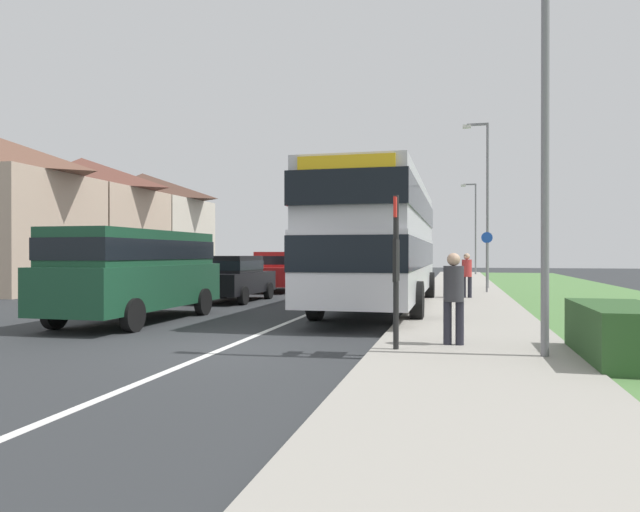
# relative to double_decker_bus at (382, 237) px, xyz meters

# --- Properties ---
(ground_plane) EXTENTS (120.00, 120.00, 0.00)m
(ground_plane) POSITION_rel_double_decker_bus_xyz_m (-1.78, -7.66, -2.14)
(ground_plane) COLOR #2D3033
(lane_marking_centre) EXTENTS (0.14, 60.00, 0.01)m
(lane_marking_centre) POSITION_rel_double_decker_bus_xyz_m (-1.78, 0.34, -2.14)
(lane_marking_centre) COLOR silver
(lane_marking_centre) RESTS_ON ground_plane
(pavement_near_side) EXTENTS (3.20, 68.00, 0.12)m
(pavement_near_side) POSITION_rel_double_decker_bus_xyz_m (2.42, -1.66, -2.08)
(pavement_near_side) COLOR #9E998E
(pavement_near_side) RESTS_ON ground_plane
(roadside_hedge) EXTENTS (1.10, 2.59, 0.90)m
(roadside_hedge) POSITION_rel_double_decker_bus_xyz_m (4.52, -7.77, -1.69)
(roadside_hedge) COLOR #2D5128
(roadside_hedge) RESTS_ON ground_plane
(double_decker_bus) EXTENTS (2.80, 11.54, 3.70)m
(double_decker_bus) POSITION_rel_double_decker_bus_xyz_m (0.00, 0.00, 0.00)
(double_decker_bus) COLOR #BCBCC1
(double_decker_bus) RESTS_ON ground_plane
(parked_van_dark_green) EXTENTS (2.11, 5.54, 2.21)m
(parked_van_dark_green) POSITION_rel_double_decker_bus_xyz_m (-5.43, -4.46, -0.83)
(parked_van_dark_green) COLOR #19472D
(parked_van_dark_green) RESTS_ON ground_plane
(parked_car_black) EXTENTS (1.96, 4.11, 1.58)m
(parked_car_black) POSITION_rel_double_decker_bus_xyz_m (-5.41, 1.55, -1.27)
(parked_car_black) COLOR black
(parked_car_black) RESTS_ON ground_plane
(parked_car_red) EXTENTS (1.90, 4.56, 1.73)m
(parked_car_red) POSITION_rel_double_decker_bus_xyz_m (-5.34, 7.02, -1.20)
(parked_car_red) COLOR #B21E1E
(parked_car_red) RESTS_ON ground_plane
(parked_car_silver) EXTENTS (1.92, 4.57, 1.63)m
(parked_car_silver) POSITION_rel_double_decker_bus_xyz_m (-5.43, 12.96, -1.24)
(parked_car_silver) COLOR #B7B7BC
(parked_car_silver) RESTS_ON ground_plane
(pedestrian_at_stop) EXTENTS (0.34, 0.34, 1.67)m
(pedestrian_at_stop) POSITION_rel_double_decker_bus_xyz_m (2.12, -7.07, -1.17)
(pedestrian_at_stop) COLOR #23232D
(pedestrian_at_stop) RESTS_ON ground_plane
(pedestrian_walking_away) EXTENTS (0.34, 0.34, 1.67)m
(pedestrian_walking_away) POSITION_rel_double_decker_bus_xyz_m (2.52, 3.64, -1.17)
(pedestrian_walking_away) COLOR #23232D
(pedestrian_walking_away) RESTS_ON ground_plane
(bus_stop_sign) EXTENTS (0.09, 0.52, 2.60)m
(bus_stop_sign) POSITION_rel_double_decker_bus_xyz_m (1.22, -7.74, -0.60)
(bus_stop_sign) COLOR black
(bus_stop_sign) RESTS_ON ground_plane
(cycle_route_sign) EXTENTS (0.44, 0.08, 2.52)m
(cycle_route_sign) POSITION_rel_double_decker_bus_xyz_m (3.35, 6.81, -0.72)
(cycle_route_sign) COLOR slate
(cycle_route_sign) RESTS_ON ground_plane
(street_lamp_near) EXTENTS (1.14, 0.20, 6.86)m
(street_lamp_near) POSITION_rel_double_decker_bus_xyz_m (3.35, -7.86, 1.83)
(street_lamp_near) COLOR slate
(street_lamp_near) RESTS_ON ground_plane
(street_lamp_mid) EXTENTS (1.14, 0.20, 7.49)m
(street_lamp_mid) POSITION_rel_double_decker_bus_xyz_m (3.40, 9.59, 2.15)
(street_lamp_mid) COLOR slate
(street_lamp_mid) RESTS_ON ground_plane
(street_lamp_far) EXTENTS (1.14, 0.20, 6.89)m
(street_lamp_far) POSITION_rel_double_decker_bus_xyz_m (3.43, 27.29, 1.84)
(street_lamp_far) COLOR slate
(street_lamp_far) RESTS_ON ground_plane
(house_terrace_far_side) EXTENTS (7.27, 17.91, 6.72)m
(house_terrace_far_side) POSITION_rel_double_decker_bus_xyz_m (-17.12, 9.46, 1.21)
(house_terrace_far_side) COLOR #C1A88E
(house_terrace_far_side) RESTS_ON ground_plane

